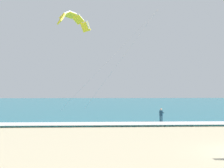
# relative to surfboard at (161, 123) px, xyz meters

# --- Properties ---
(sea) EXTENTS (200.00, 120.00, 0.20)m
(sea) POSITION_rel_surfboard_xyz_m (2.01, 57.42, 0.07)
(sea) COLOR teal
(sea) RESTS_ON ground
(surf_foam) EXTENTS (200.00, 2.75, 0.04)m
(surf_foam) POSITION_rel_surfboard_xyz_m (2.01, -1.58, 0.19)
(surf_foam) COLOR white
(surf_foam) RESTS_ON sea
(surfboard) EXTENTS (0.97, 1.46, 0.09)m
(surfboard) POSITION_rel_surfboard_xyz_m (0.00, 0.00, 0.00)
(surfboard) COLOR white
(surfboard) RESTS_ON ground
(kitesurfer) EXTENTS (0.66, 0.65, 1.69)m
(kitesurfer) POSITION_rel_surfboard_xyz_m (0.01, 0.02, 0.91)
(kitesurfer) COLOR #143347
(kitesurfer) RESTS_ON ground
(kite_primary) EXTENTS (12.16, 9.40, 13.21)m
(kite_primary) POSITION_rel_surfboard_xyz_m (-10.41, 7.24, 13.39)
(kite_primary) COLOR yellow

